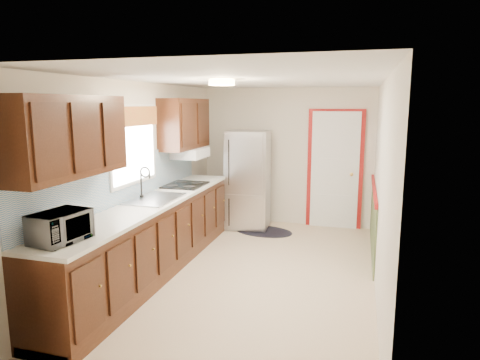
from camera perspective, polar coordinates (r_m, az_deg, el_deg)
The scene contains 8 objects.
room_shell at distance 5.19m, azimuth 1.49°, elevation -0.11°, with size 3.20×5.20×2.52m.
kitchen_run at distance 5.45m, azimuth -12.04°, elevation -4.04°, with size 0.63×4.00×2.20m.
back_wall_trim at distance 7.27m, azimuth 13.50°, elevation 0.06°, with size 1.12×2.30×2.08m.
ceiling_fixture at distance 5.00m, azimuth -2.44°, elevation 12.85°, with size 0.30×0.30×0.06m, color #FFD88C.
microwave at distance 4.01m, azimuth -22.88°, elevation -5.38°, with size 0.48×0.27×0.33m, color white.
refrigerator at distance 7.35m, azimuth 1.10°, elevation 0.06°, with size 0.74×0.73×1.68m.
rug at distance 7.26m, azimuth 3.16°, elevation -6.84°, with size 0.99×0.64×0.01m, color black.
cooktop at distance 6.31m, azimuth -7.31°, elevation -0.65°, with size 0.53×0.64×0.02m, color black.
Camera 1 is at (1.27, -4.95, 2.12)m, focal length 32.00 mm.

